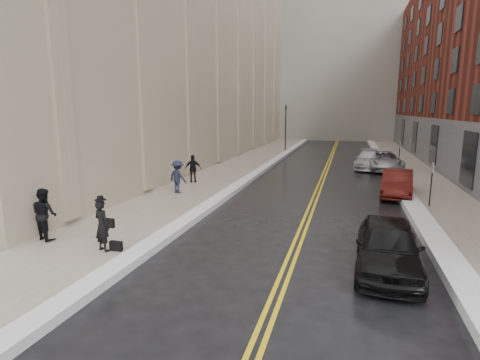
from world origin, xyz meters
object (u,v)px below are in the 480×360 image
Objects in this scene: pedestrian_a at (45,214)px; pedestrian_c at (193,169)px; car_silver_near at (369,160)px; car_silver_far at (384,161)px; pedestrian_main at (102,226)px; car_black at (388,246)px; car_maroon at (397,183)px; pedestrian_b at (178,177)px.

pedestrian_a reaches higher than pedestrian_c.
pedestrian_c is (-10.95, -10.00, 0.29)m from car_silver_near.
car_silver_far is at bearing -20.87° from car_silver_near.
car_silver_near is at bearing -93.50° from pedestrian_main.
car_silver_near is 0.94× the size of car_silver_far.
pedestrian_a is (-11.34, -0.87, 0.31)m from car_black.
car_black is at bearing -90.60° from car_maroon.
car_silver_far is at bearing -111.82° from pedestrian_b.
car_maroon is 2.50× the size of pedestrian_c.
pedestrian_main is 8.68m from pedestrian_b.
car_silver_near is at bearing 102.61° from car_maroon.
car_black is at bearing -156.89° from pedestrian_a.
car_silver_far is (1.48, 19.81, -0.01)m from car_black.
pedestrian_b is (-11.62, -12.51, 0.31)m from car_silver_far.
pedestrian_b is at bearing 83.48° from pedestrian_c.
car_black is 2.47× the size of pedestrian_b.
pedestrian_a is at bearing -124.90° from car_silver_far.
car_black is at bearing -97.39° from car_silver_far.
pedestrian_main is (-10.21, -21.07, 0.25)m from car_silver_far.
car_silver_near is 2.74× the size of pedestrian_a.
car_silver_near is 2.80× the size of pedestrian_b.
pedestrian_b is (-11.53, -3.13, 0.33)m from car_maroon.
car_silver_far is 3.08× the size of pedestrian_c.
pedestrian_c is (0.82, 11.21, -0.05)m from pedestrian_a.
pedestrian_main is 0.97× the size of pedestrian_c.
car_black is at bearing 165.28° from pedestrian_b.
car_silver_far is at bearing -96.36° from pedestrian_main.
pedestrian_a is 1.02× the size of pedestrian_b.
car_silver_far is 24.34m from pedestrian_a.
pedestrian_c is (-12.00, -9.47, 0.27)m from car_silver_far.
car_black is 0.83× the size of car_silver_far.
pedestrian_main reaches higher than car_silver_near.
car_maroon is at bearing 85.11° from car_black.
pedestrian_a is at bearing 11.04° from pedestrian_main.
car_maroon is 9.38m from car_silver_far.
pedestrian_c reaches higher than car_maroon.
pedestrian_main is at bearing -118.95° from car_silver_far.
car_black reaches higher than car_maroon.
car_silver_near is 2.98× the size of pedestrian_main.
car_black is 1.02× the size of car_maroon.
car_maroon is 15.47m from pedestrian_main.
pedestrian_a is 1.06× the size of pedestrian_c.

